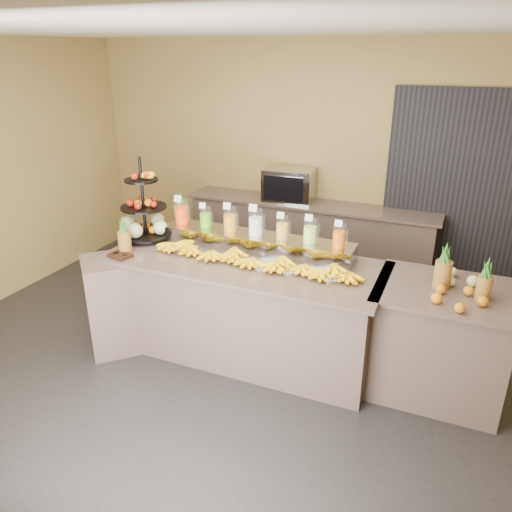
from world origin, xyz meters
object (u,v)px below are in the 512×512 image
Objects in this scene: pitcher_tray at (256,242)px; condiment_caddy at (120,255)px; banana_heap at (254,258)px; right_fruit_pile at (459,289)px; fruit_stand at (148,218)px; oven_warmer at (289,185)px.

condiment_caddy is at bearing -148.54° from pitcher_tray.
condiment_caddy is at bearing -164.69° from banana_heap.
pitcher_tray is at bearing 170.79° from right_fruit_pile.
oven_warmer is at bearing 46.41° from fruit_stand.
fruit_stand reaches higher than pitcher_tray.
condiment_caddy is at bearing -103.67° from fruit_stand.
fruit_stand is 1.35× the size of oven_warmer.
oven_warmer is at bearing 136.33° from right_fruit_pile.
fruit_stand is at bearing 170.69° from banana_heap.
right_fruit_pile is at bearing -22.12° from fruit_stand.
banana_heap is 3.26× the size of oven_warmer.
oven_warmer is (-0.27, 1.67, 0.12)m from pitcher_tray.
oven_warmer is (0.78, 2.31, 0.18)m from condiment_caddy.
banana_heap reaches higher than condiment_caddy.
condiment_caddy is (-1.05, -0.64, -0.06)m from pitcher_tray.
oven_warmer reaches higher than banana_heap.
fruit_stand reaches higher than right_fruit_pile.
pitcher_tray is at bearing 31.46° from condiment_caddy.
pitcher_tray is 1.11m from fruit_stand.
banana_heap is 1.22m from condiment_caddy.
right_fruit_pile reaches higher than condiment_caddy.
condiment_caddy is (0.05, -0.52, -0.19)m from fruit_stand.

